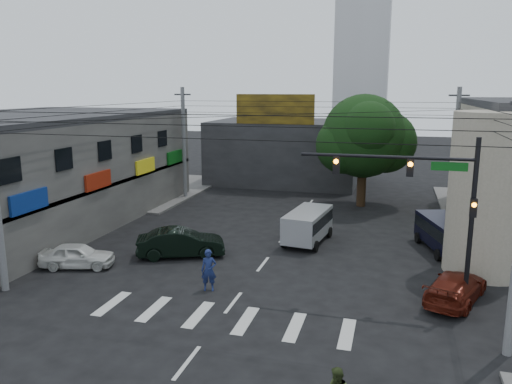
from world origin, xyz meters
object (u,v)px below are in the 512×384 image
at_px(silver_minivan, 308,227).
at_px(navy_van, 444,235).
at_px(utility_pole_far_right, 455,152).
at_px(street_tree, 364,136).
at_px(traffic_gantry, 430,194).
at_px(white_compact, 77,255).
at_px(maroon_sedan, 456,287).
at_px(utility_pole_far_left, 184,144).
at_px(dark_sedan, 181,243).
at_px(traffic_officer, 209,270).

height_order(silver_minivan, navy_van, silver_minivan).
relative_size(utility_pole_far_right, navy_van, 1.85).
distance_m(street_tree, traffic_gantry, 18.42).
bearing_deg(utility_pole_far_right, white_compact, -139.08).
distance_m(maroon_sedan, navy_van, 7.11).
distance_m(utility_pole_far_left, dark_sedan, 15.62).
bearing_deg(navy_van, traffic_gantry, 152.44).
relative_size(maroon_sedan, silver_minivan, 1.03).
height_order(utility_pole_far_left, utility_pole_far_right, same).
xyz_separation_m(street_tree, traffic_officer, (-5.49, -19.00, -4.51)).
height_order(maroon_sedan, traffic_officer, traffic_officer).
bearing_deg(street_tree, traffic_officer, -106.13).
relative_size(traffic_gantry, maroon_sedan, 1.49).
distance_m(utility_pole_far_left, white_compact, 17.51).
relative_size(white_compact, silver_minivan, 0.85).
bearing_deg(maroon_sedan, utility_pole_far_right, -73.78).
bearing_deg(dark_sedan, maroon_sedan, -122.54).
bearing_deg(white_compact, traffic_officer, -113.61).
distance_m(traffic_gantry, silver_minivan, 10.43).
bearing_deg(traffic_gantry, silver_minivan, 130.00).
height_order(utility_pole_far_right, silver_minivan, utility_pole_far_right).
distance_m(traffic_gantry, utility_pole_far_right, 17.21).
bearing_deg(dark_sedan, traffic_gantry, -126.87).
xyz_separation_m(utility_pole_far_left, traffic_officer, (9.01, -18.00, -3.63)).
bearing_deg(white_compact, utility_pole_far_left, -11.47).
xyz_separation_m(silver_minivan, traffic_officer, (-3.09, -8.42, -0.00)).
relative_size(dark_sedan, white_compact, 1.25).
bearing_deg(maroon_sedan, navy_van, -69.85).
relative_size(utility_pole_far_left, maroon_sedan, 1.90).
relative_size(utility_pole_far_left, silver_minivan, 1.96).
bearing_deg(traffic_officer, white_compact, 157.39).
distance_m(street_tree, utility_pole_far_left, 14.56).
bearing_deg(traffic_gantry, dark_sedan, 166.39).
height_order(street_tree, utility_pole_far_left, utility_pole_far_left).
distance_m(utility_pole_far_right, traffic_officer, 21.93).
bearing_deg(dark_sedan, navy_van, -94.15).
height_order(white_compact, maroon_sedan, maroon_sedan).
relative_size(traffic_gantry, navy_van, 1.45).
relative_size(dark_sedan, maroon_sedan, 1.03).
relative_size(street_tree, white_compact, 2.17).
height_order(silver_minivan, traffic_officer, silver_minivan).
height_order(utility_pole_far_right, dark_sedan, utility_pole_far_right).
relative_size(street_tree, silver_minivan, 1.85).
distance_m(utility_pole_far_left, traffic_officer, 20.45).
bearing_deg(white_compact, utility_pole_far_right, -65.22).
bearing_deg(silver_minivan, utility_pole_far_right, -35.68).
bearing_deg(utility_pole_far_right, dark_sedan, -137.33).
bearing_deg(white_compact, street_tree, -52.21).
xyz_separation_m(navy_van, traffic_officer, (-10.78, -8.85, 0.03)).
relative_size(silver_minivan, traffic_officer, 2.43).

